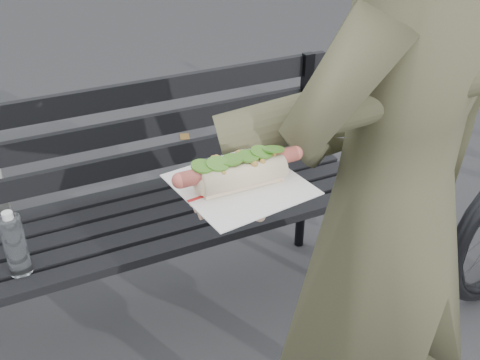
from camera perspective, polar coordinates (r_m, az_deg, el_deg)
The scene contains 3 objects.
park_bench at distance 1.95m, azimuth -9.09°, elevation -1.23°, with size 1.50×0.44×0.88m.
person at distance 1.28m, azimuth 14.93°, elevation -2.92°, with size 0.63×0.41×1.73m, color brown.
held_hotdog at distance 1.01m, azimuth 8.61°, elevation 5.80°, with size 0.63×0.31×0.20m.
Camera 1 is at (-0.43, -0.61, 1.56)m, focal length 42.00 mm.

